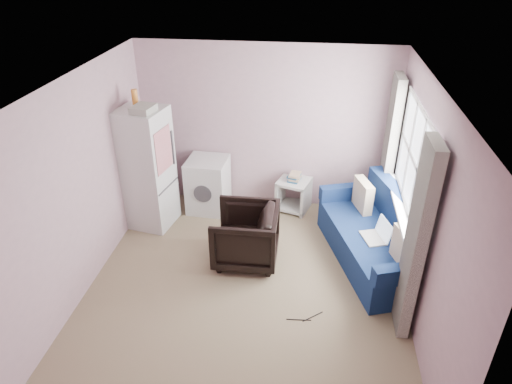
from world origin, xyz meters
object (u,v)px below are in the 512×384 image
Objects in this scene: armchair at (245,233)px; side_table at (294,192)px; fridge at (147,168)px; sofa at (379,239)px; washing_machine at (208,184)px.

armchair is 1.33× the size of side_table.
side_table is at bearing 27.83° from fridge.
side_table is 1.64m from sofa.
washing_machine is (0.74, 0.49, -0.46)m from fridge.
fridge is at bearing -143.51° from washing_machine.
armchair is at bearing -54.78° from washing_machine.
armchair is 1.74m from sofa.
washing_machine reaches higher than side_table.
sofa is at bearing 96.28° from armchair.
armchair is 1.73m from fridge.
armchair is 1.00× the size of washing_machine.
side_table is at bearing 9.48° from washing_machine.
fridge reaches higher than washing_machine.
sofa is (2.49, -0.99, -0.11)m from washing_machine.
side_table is (2.05, 0.64, -0.60)m from fridge.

